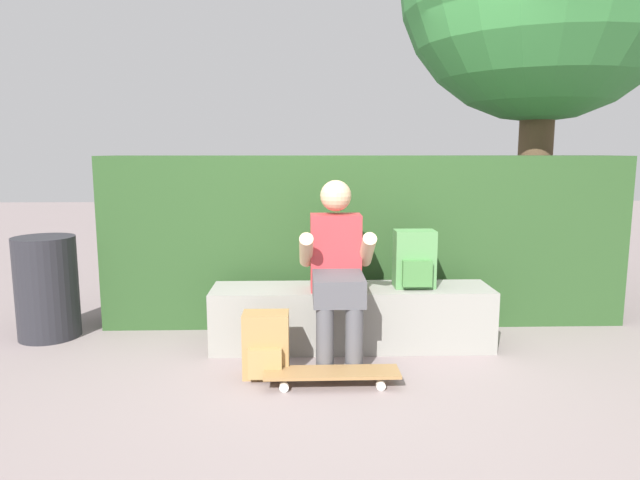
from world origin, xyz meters
TOP-DOWN VIEW (x-y plane):
  - ground_plane at (0.00, 0.00)m, footprint 24.00×24.00m
  - bench_main at (0.00, 0.33)m, footprint 1.95×0.43m
  - person_skater at (-0.12, 0.12)m, footprint 0.49×0.62m
  - skateboard_near_person at (-0.17, -0.35)m, footprint 0.80×0.21m
  - backpack_on_bench at (0.43, 0.32)m, footprint 0.28×0.23m
  - backpack_on_ground at (-0.57, -0.19)m, footprint 0.28×0.23m
  - hedge_row at (0.15, 0.98)m, footprint 4.09×0.51m
  - trash_bin at (-2.23, 0.61)m, footprint 0.44×0.44m

SIDE VIEW (x-z plane):
  - ground_plane at x=0.00m, z-range 0.00..0.00m
  - skateboard_near_person at x=-0.17m, z-range 0.03..0.12m
  - backpack_on_ground at x=-0.57m, z-range -0.01..0.39m
  - bench_main at x=0.00m, z-range 0.00..0.43m
  - trash_bin at x=-2.23m, z-range 0.00..0.75m
  - backpack_on_bench at x=0.43m, z-range 0.42..0.82m
  - person_skater at x=-0.12m, z-range 0.04..1.22m
  - hedge_row at x=0.15m, z-range 0.00..1.34m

